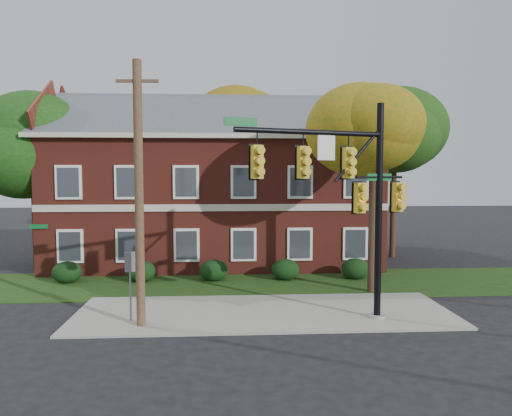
{
  "coord_description": "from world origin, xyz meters",
  "views": [
    {
      "loc": [
        -1.43,
        -17.34,
        5.28
      ],
      "look_at": [
        -0.17,
        3.0,
        3.83
      ],
      "focal_mm": 35.0,
      "sensor_mm": 36.0,
      "label": 1
    }
  ],
  "objects": [
    {
      "name": "tree_right_rear",
      "position": [
        9.31,
        12.81,
        8.12
      ],
      "size": [
        6.3,
        5.95,
        10.62
      ],
      "color": "black",
      "rests_on": "ground"
    },
    {
      "name": "grass_strip",
      "position": [
        0.0,
        6.0,
        0.02
      ],
      "size": [
        30.0,
        6.0,
        0.04
      ],
      "primitive_type": "cube",
      "color": "#193811",
      "rests_on": "ground"
    },
    {
      "name": "tree_far_rear",
      "position": [
        -0.66,
        19.79,
        8.84
      ],
      "size": [
        6.84,
        6.46,
        11.52
      ],
      "color": "black",
      "rests_on": "ground"
    },
    {
      "name": "utility_pole",
      "position": [
        -4.31,
        -0.46,
        4.56
      ],
      "size": [
        1.4,
        0.31,
        8.99
      ],
      "rotation": [
        0.0,
        0.0,
        -0.05
      ],
      "color": "#463221",
      "rests_on": "ground"
    },
    {
      "name": "ground",
      "position": [
        0.0,
        0.0,
        0.0
      ],
      "size": [
        120.0,
        120.0,
        0.0
      ],
      "primitive_type": "plane",
      "color": "black",
      "rests_on": "ground"
    },
    {
      "name": "hedge_left",
      "position": [
        -5.5,
        6.7,
        0.53
      ],
      "size": [
        1.4,
        1.26,
        1.05
      ],
      "primitive_type": "ellipsoid",
      "color": "black",
      "rests_on": "ground"
    },
    {
      "name": "hedge_center",
      "position": [
        -2.0,
        6.7,
        0.53
      ],
      "size": [
        1.4,
        1.26,
        1.05
      ],
      "primitive_type": "ellipsoid",
      "color": "black",
      "rests_on": "ground"
    },
    {
      "name": "hedge_right",
      "position": [
        1.5,
        6.7,
        0.53
      ],
      "size": [
        1.4,
        1.26,
        1.05
      ],
      "primitive_type": "ellipsoid",
      "color": "black",
      "rests_on": "ground"
    },
    {
      "name": "traffic_signal",
      "position": [
        2.7,
        -0.53,
        4.78
      ],
      "size": [
        6.53,
        2.59,
        7.7
      ],
      "rotation": [
        0.0,
        0.0,
        0.36
      ],
      "color": "gray",
      "rests_on": "ground"
    },
    {
      "name": "hedge_far_left",
      "position": [
        -9.0,
        6.7,
        0.53
      ],
      "size": [
        1.4,
        1.26,
        1.05
      ],
      "primitive_type": "ellipsoid",
      "color": "black",
      "rests_on": "ground"
    },
    {
      "name": "sidewalk",
      "position": [
        0.0,
        1.0,
        0.04
      ],
      "size": [
        14.0,
        5.0,
        0.08
      ],
      "primitive_type": "cube",
      "color": "gray",
      "rests_on": "ground"
    },
    {
      "name": "tree_near_right",
      "position": [
        5.22,
        3.87,
        6.67
      ],
      "size": [
        4.5,
        4.25,
        8.58
      ],
      "color": "black",
      "rests_on": "ground"
    },
    {
      "name": "apartment_building",
      "position": [
        -2.0,
        11.95,
        4.99
      ],
      "size": [
        18.8,
        8.8,
        9.74
      ],
      "color": "maroon",
      "rests_on": "ground"
    },
    {
      "name": "hedge_far_right",
      "position": [
        5.0,
        6.7,
        0.53
      ],
      "size": [
        1.4,
        1.26,
        1.05
      ],
      "primitive_type": "ellipsoid",
      "color": "black",
      "rests_on": "ground"
    },
    {
      "name": "tree_left_rear",
      "position": [
        -11.73,
        10.84,
        6.68
      ],
      "size": [
        5.4,
        5.1,
        8.88
      ],
      "color": "black",
      "rests_on": "ground"
    },
    {
      "name": "sign_post",
      "position": [
        -4.77,
        0.15,
        1.71
      ],
      "size": [
        0.37,
        0.12,
        2.51
      ],
      "rotation": [
        0.0,
        0.0,
        0.21
      ],
      "color": "slate",
      "rests_on": "ground"
    }
  ]
}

